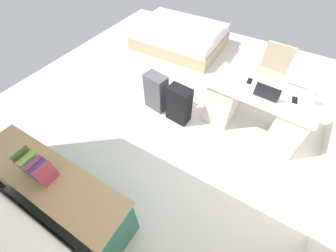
{
  "coord_description": "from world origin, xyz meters",
  "views": [
    {
      "loc": [
        -1.18,
        2.41,
        2.66
      ],
      "look_at": [
        -0.28,
        0.92,
        0.6
      ],
      "focal_mm": 23.05,
      "sensor_mm": 36.0,
      "label": 1
    }
  ],
  "objects_px": {
    "bed": "(180,37)",
    "desk_lamp": "(314,90)",
    "figurine_small": "(18,155)",
    "cell_phone_near_laptop": "(295,100)",
    "suitcase_black": "(179,105)",
    "computer_mouse": "(248,86)",
    "office_chair": "(268,77)",
    "suitcase_spare_grey": "(156,92)",
    "desk": "(256,109)",
    "laptop": "(267,93)",
    "credenza": "(60,191)",
    "cell_phone_by_mouse": "(250,81)"
  },
  "relations": [
    {
      "from": "desk",
      "to": "computer_mouse",
      "type": "bearing_deg",
      "value": 11.06
    },
    {
      "from": "cell_phone_near_laptop",
      "to": "desk_lamp",
      "type": "relative_size",
      "value": 0.39
    },
    {
      "from": "suitcase_spare_grey",
      "to": "office_chair",
      "type": "bearing_deg",
      "value": -131.44
    },
    {
      "from": "credenza",
      "to": "laptop",
      "type": "distance_m",
      "value": 2.76
    },
    {
      "from": "laptop",
      "to": "figurine_small",
      "type": "xyz_separation_m",
      "value": [
        1.92,
        2.26,
        -0.01
      ]
    },
    {
      "from": "suitcase_black",
      "to": "figurine_small",
      "type": "distance_m",
      "value": 2.16
    },
    {
      "from": "figurine_small",
      "to": "cell_phone_near_laptop",
      "type": "bearing_deg",
      "value": -133.71
    },
    {
      "from": "cell_phone_near_laptop",
      "to": "desk",
      "type": "bearing_deg",
      "value": -4.89
    },
    {
      "from": "office_chair",
      "to": "computer_mouse",
      "type": "relative_size",
      "value": 9.4
    },
    {
      "from": "office_chair",
      "to": "figurine_small",
      "type": "height_order",
      "value": "office_chair"
    },
    {
      "from": "desk",
      "to": "credenza",
      "type": "relative_size",
      "value": 0.82
    },
    {
      "from": "desk",
      "to": "cell_phone_near_laptop",
      "type": "distance_m",
      "value": 0.54
    },
    {
      "from": "desk_lamp",
      "to": "laptop",
      "type": "bearing_deg",
      "value": 8.04
    },
    {
      "from": "cell_phone_by_mouse",
      "to": "desk",
      "type": "bearing_deg",
      "value": 152.24
    },
    {
      "from": "desk",
      "to": "computer_mouse",
      "type": "relative_size",
      "value": 14.76
    },
    {
      "from": "credenza",
      "to": "desk_lamp",
      "type": "relative_size",
      "value": 5.22
    },
    {
      "from": "suitcase_black",
      "to": "figurine_small",
      "type": "bearing_deg",
      "value": 72.74
    },
    {
      "from": "bed",
      "to": "cell_phone_by_mouse",
      "type": "xyz_separation_m",
      "value": [
        -1.92,
        1.49,
        0.51
      ]
    },
    {
      "from": "laptop",
      "to": "desk_lamp",
      "type": "xyz_separation_m",
      "value": [
        -0.46,
        -0.06,
        0.21
      ]
    },
    {
      "from": "computer_mouse",
      "to": "credenza",
      "type": "bearing_deg",
      "value": 64.52
    },
    {
      "from": "cell_phone_near_laptop",
      "to": "cell_phone_by_mouse",
      "type": "relative_size",
      "value": 1.0
    },
    {
      "from": "office_chair",
      "to": "suitcase_spare_grey",
      "type": "distance_m",
      "value": 1.91
    },
    {
      "from": "bed",
      "to": "computer_mouse",
      "type": "height_order",
      "value": "computer_mouse"
    },
    {
      "from": "bed",
      "to": "desk_lamp",
      "type": "xyz_separation_m",
      "value": [
        -2.66,
        1.62,
        0.77
      ]
    },
    {
      "from": "cell_phone_by_mouse",
      "to": "office_chair",
      "type": "bearing_deg",
      "value": -108.64
    },
    {
      "from": "office_chair",
      "to": "suitcase_black",
      "type": "distance_m",
      "value": 1.63
    },
    {
      "from": "cell_phone_by_mouse",
      "to": "desk_lamp",
      "type": "xyz_separation_m",
      "value": [
        -0.74,
        0.13,
        0.25
      ]
    },
    {
      "from": "suitcase_black",
      "to": "office_chair",
      "type": "bearing_deg",
      "value": -123.18
    },
    {
      "from": "laptop",
      "to": "cell_phone_by_mouse",
      "type": "distance_m",
      "value": 0.34
    },
    {
      "from": "credenza",
      "to": "bed",
      "type": "height_order",
      "value": "credenza"
    },
    {
      "from": "suitcase_spare_grey",
      "to": "figurine_small",
      "type": "height_order",
      "value": "figurine_small"
    },
    {
      "from": "office_chair",
      "to": "computer_mouse",
      "type": "bearing_deg",
      "value": 79.06
    },
    {
      "from": "computer_mouse",
      "to": "cell_phone_near_laptop",
      "type": "distance_m",
      "value": 0.6
    },
    {
      "from": "cell_phone_by_mouse",
      "to": "figurine_small",
      "type": "bearing_deg",
      "value": 51.88
    },
    {
      "from": "office_chair",
      "to": "figurine_small",
      "type": "distance_m",
      "value": 3.71
    },
    {
      "from": "bed",
      "to": "suitcase_black",
      "type": "bearing_deg",
      "value": 118.64
    },
    {
      "from": "suitcase_black",
      "to": "figurine_small",
      "type": "height_order",
      "value": "figurine_small"
    },
    {
      "from": "cell_phone_near_laptop",
      "to": "bed",
      "type": "bearing_deg",
      "value": -38.57
    },
    {
      "from": "bed",
      "to": "cell_phone_by_mouse",
      "type": "relative_size",
      "value": 14.15
    },
    {
      "from": "bed",
      "to": "suitcase_black",
      "type": "distance_m",
      "value": 2.29
    },
    {
      "from": "desk",
      "to": "desk_lamp",
      "type": "bearing_deg",
      "value": 176.38
    },
    {
      "from": "desk",
      "to": "desk_lamp",
      "type": "relative_size",
      "value": 4.28
    },
    {
      "from": "bed",
      "to": "laptop",
      "type": "distance_m",
      "value": 2.83
    },
    {
      "from": "cell_phone_near_laptop",
      "to": "figurine_small",
      "type": "xyz_separation_m",
      "value": [
        2.26,
        2.37,
        0.03
      ]
    },
    {
      "from": "computer_mouse",
      "to": "desk_lamp",
      "type": "relative_size",
      "value": 0.29
    },
    {
      "from": "office_chair",
      "to": "cell_phone_by_mouse",
      "type": "distance_m",
      "value": 0.84
    },
    {
      "from": "bed",
      "to": "desk",
      "type": "bearing_deg",
      "value": 143.59
    },
    {
      "from": "figurine_small",
      "to": "computer_mouse",
      "type": "bearing_deg",
      "value": -125.72
    },
    {
      "from": "office_chair",
      "to": "bed",
      "type": "bearing_deg",
      "value": -19.3
    },
    {
      "from": "bed",
      "to": "figurine_small",
      "type": "bearing_deg",
      "value": 94.03
    }
  ]
}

